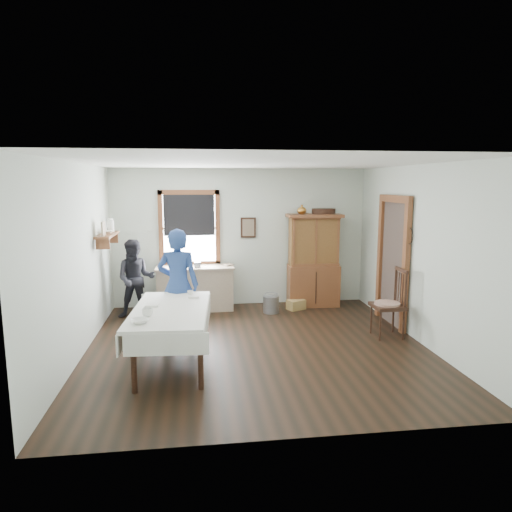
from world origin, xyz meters
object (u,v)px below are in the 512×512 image
wicker_basket (296,305)px  figure_dark (136,282)px  pail (271,304)px  woman_blue (178,289)px  dining_table (171,336)px  spindle_chair (388,303)px  work_counter (195,288)px  china_hutch (314,260)px

wicker_basket → figure_dark: bearing=-177.1°
pail → woman_blue: woman_blue is taller
dining_table → woman_blue: woman_blue is taller
pail → figure_dark: bearing=179.9°
dining_table → wicker_basket: dining_table is taller
wicker_basket → figure_dark: figure_dark is taller
pail → figure_dark: figure_dark is taller
pail → figure_dark: 2.52m
wicker_basket → woman_blue: bearing=-146.5°
spindle_chair → figure_dark: size_ratio=0.84×
dining_table → woman_blue: 1.05m
spindle_chair → wicker_basket: size_ratio=3.44×
dining_table → pail: (1.73, 2.25, -0.22)m
figure_dark → spindle_chair: bearing=-22.3°
work_counter → dining_table: work_counter is taller
woman_blue → pail: bearing=-132.7°
pail → wicker_basket: pail is taller
work_counter → figure_dark: figure_dark is taller
dining_table → wicker_basket: (2.25, 2.40, -0.29)m
dining_table → woman_blue: bearing=85.9°
china_hutch → wicker_basket: size_ratio=5.66×
china_hutch → spindle_chair: size_ratio=1.64×
pail → spindle_chair: bearing=-44.6°
pail → woman_blue: size_ratio=0.20×
spindle_chair → woman_blue: bearing=173.6°
work_counter → spindle_chair: size_ratio=1.33×
work_counter → dining_table: bearing=-97.8°
work_counter → woman_blue: bearing=-99.3°
woman_blue → figure_dark: size_ratio=1.22×
work_counter → figure_dark: 1.15m
wicker_basket → china_hutch: bearing=33.1°
spindle_chair → wicker_basket: 2.10m
pail → woman_blue: (-1.66, -1.29, 0.65)m
work_counter → woman_blue: (-0.25, -1.68, 0.38)m
work_counter → china_hutch: size_ratio=0.81×
work_counter → figure_dark: bearing=-160.5°
wicker_basket → figure_dark: size_ratio=0.24×
figure_dark → dining_table: bearing=-72.9°
spindle_chair → woman_blue: woman_blue is taller
work_counter → china_hutch: 2.38m
dining_table → figure_dark: figure_dark is taller
spindle_chair → pail: 2.29m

